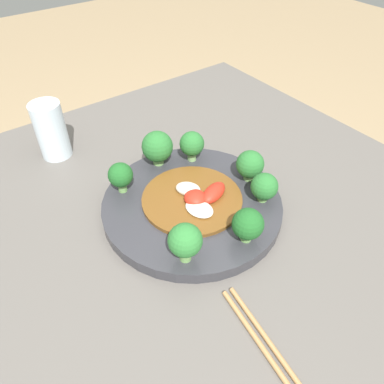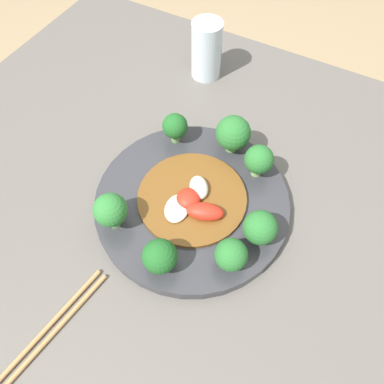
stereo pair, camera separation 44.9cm
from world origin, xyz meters
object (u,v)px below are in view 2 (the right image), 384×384
(plate, at_px, (192,202))
(broccoli_northeast, at_px, (111,210))
(broccoli_west, at_px, (260,228))
(drinking_glass, at_px, (207,50))
(broccoli_southwest, at_px, (259,160))
(chopsticks, at_px, (50,331))
(broccoli_north, at_px, (160,256))
(broccoli_south, at_px, (233,133))
(broccoli_southeast, at_px, (175,127))
(broccoli_northwest, at_px, (231,255))
(stirfry_center, at_px, (193,199))

(plate, relative_size, broccoli_northeast, 4.70)
(broccoli_west, distance_m, broccoli_northeast, 0.22)
(plate, xyz_separation_m, drinking_glass, (0.13, -0.30, 0.05))
(broccoli_southwest, height_order, chopsticks, broccoli_southwest)
(broccoli_north, height_order, broccoli_south, broccoli_south)
(broccoli_southeast, bearing_deg, broccoli_southwest, -179.74)
(drinking_glass, bearing_deg, broccoli_northwest, 121.68)
(broccoli_south, height_order, stirfry_center, broccoli_south)
(broccoli_southeast, bearing_deg, plate, 131.66)
(stirfry_center, xyz_separation_m, chopsticks, (0.08, 0.26, -0.02))
(broccoli_north, height_order, chopsticks, broccoli_north)
(stirfry_center, bearing_deg, broccoli_northeast, 46.74)
(broccoli_west, bearing_deg, chopsticks, 52.56)
(broccoli_south, distance_m, stirfry_center, 0.13)
(broccoli_southeast, bearing_deg, broccoli_northwest, 137.97)
(plate, xyz_separation_m, stirfry_center, (-0.00, 0.00, 0.02))
(broccoli_south, relative_size, drinking_glass, 0.59)
(plate, bearing_deg, broccoli_south, -94.90)
(broccoli_west, xyz_separation_m, broccoli_southwest, (0.05, -0.11, 0.00))
(drinking_glass, bearing_deg, stirfry_center, 113.59)
(stirfry_center, relative_size, chopsticks, 0.87)
(broccoli_northwest, bearing_deg, broccoli_southeast, -42.03)
(plate, bearing_deg, broccoli_northwest, 144.50)
(broccoli_southwest, bearing_deg, broccoli_southeast, 0.26)
(stirfry_center, xyz_separation_m, drinking_glass, (0.13, -0.31, 0.03))
(broccoli_west, bearing_deg, broccoli_southeast, -28.31)
(broccoli_south, bearing_deg, broccoli_north, 91.12)
(broccoli_northwest, height_order, stirfry_center, broccoli_northwest)
(plate, height_order, broccoli_north, broccoli_north)
(broccoli_southeast, relative_size, broccoli_north, 0.98)
(plate, height_order, broccoli_south, broccoli_south)
(broccoli_north, distance_m, broccoli_northwest, 0.10)
(chopsticks, bearing_deg, broccoli_south, -102.22)
(broccoli_northeast, relative_size, drinking_glass, 0.57)
(broccoli_northwest, bearing_deg, plate, -35.50)
(broccoli_southeast, height_order, drinking_glass, drinking_glass)
(broccoli_southwest, xyz_separation_m, broccoli_northwest, (-0.03, 0.17, -0.01))
(stirfry_center, bearing_deg, broccoli_south, -93.24)
(broccoli_northwest, relative_size, drinking_glass, 0.47)
(broccoli_northwest, bearing_deg, stirfry_center, -34.81)
(broccoli_west, xyz_separation_m, broccoli_south, (0.11, -0.14, 0.00))
(plate, xyz_separation_m, chopsticks, (0.07, 0.27, -0.01))
(broccoli_southwest, height_order, broccoli_north, broccoli_southwest)
(broccoli_southeast, height_order, stirfry_center, broccoli_southeast)
(broccoli_northeast, height_order, drinking_glass, drinking_glass)
(broccoli_west, distance_m, broccoli_southeast, 0.23)
(plate, xyz_separation_m, broccoli_west, (-0.12, 0.01, 0.04))
(plate, height_order, broccoli_northwest, broccoli_northwest)
(chopsticks, bearing_deg, stirfry_center, -106.44)
(broccoli_west, height_order, drinking_glass, drinking_glass)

